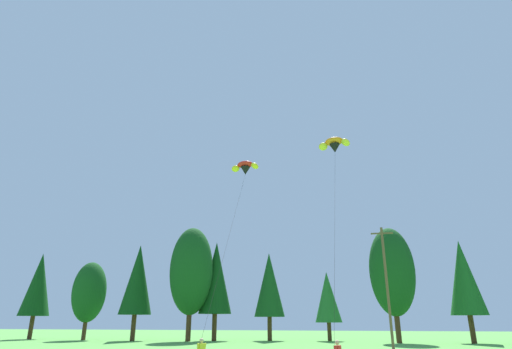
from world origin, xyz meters
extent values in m
cylinder|color=#472D19|center=(-40.77, 57.43, 1.60)|extent=(0.62, 0.62, 3.20)
cone|color=#0F3D14|center=(-40.77, 57.43, 7.76)|extent=(4.31, 4.31, 9.11)
cylinder|color=#472D19|center=(-31.51, 56.55, 1.33)|extent=(0.57, 0.57, 2.66)
ellipsoid|color=#144719|center=(-31.51, 56.55, 6.45)|extent=(4.66, 4.66, 8.33)
cylinder|color=#472D19|center=(-23.78, 55.81, 1.66)|extent=(0.63, 0.63, 3.32)
cone|color=#0F3D14|center=(-23.78, 55.81, 8.04)|extent=(4.41, 4.41, 9.44)
cylinder|color=#472D19|center=(-16.10, 56.18, 1.87)|extent=(0.67, 0.67, 3.75)
ellipsoid|color=#144719|center=(-16.10, 56.18, 9.08)|extent=(5.83, 5.83, 11.73)
cylinder|color=#472D19|center=(-13.16, 58.11, 1.71)|extent=(0.64, 0.64, 3.42)
cone|color=#0F3D14|center=(-13.16, 58.11, 8.28)|extent=(4.49, 4.49, 9.73)
cylinder|color=#472D19|center=(-5.94, 60.04, 1.52)|extent=(0.60, 0.60, 3.04)
cone|color=#144719|center=(-5.94, 60.04, 7.37)|extent=(4.17, 4.17, 8.65)
cylinder|color=#472D19|center=(2.00, 60.53, 1.16)|extent=(0.53, 0.53, 2.32)
cone|color=#236628|center=(2.00, 60.53, 5.62)|extent=(3.56, 3.56, 6.60)
cylinder|color=#472D19|center=(10.37, 57.11, 1.75)|extent=(0.64, 0.64, 3.50)
ellipsoid|color=#144719|center=(10.37, 57.11, 8.48)|extent=(5.57, 5.57, 10.96)
cylinder|color=#472D19|center=(18.90, 57.87, 1.58)|extent=(0.61, 0.61, 3.16)
cone|color=#19561E|center=(18.90, 57.87, 7.67)|extent=(4.28, 4.28, 9.01)
cylinder|color=brown|center=(8.51, 45.07, 5.82)|extent=(0.26, 0.26, 11.63)
cube|color=brown|center=(8.51, 45.07, 11.03)|extent=(2.20, 0.14, 0.14)
cube|color=yellow|center=(-3.18, 23.61, 1.14)|extent=(0.40, 0.45, 0.60)
sphere|color=tan|center=(-3.18, 23.61, 1.58)|extent=(0.22, 0.22, 0.22)
cylinder|color=yellow|center=(-3.31, 23.41, 1.17)|extent=(0.21, 0.18, 0.57)
cylinder|color=yellow|center=(-3.06, 23.82, 1.17)|extent=(0.21, 0.18, 0.57)
sphere|color=tan|center=(3.91, 23.02, 1.58)|extent=(0.22, 0.22, 0.22)
ellipsoid|color=red|center=(-4.74, 39.76, 17.65)|extent=(1.86, 1.37, 0.83)
ellipsoid|color=yellow|center=(-3.69, 39.57, 17.35)|extent=(0.95, 1.05, 0.98)
ellipsoid|color=yellow|center=(-5.79, 39.96, 17.35)|extent=(1.12, 1.06, 0.98)
cone|color=black|center=(-4.72, 39.86, 17.00)|extent=(1.11, 1.11, 0.82)
cylinder|color=black|center=(-4.03, 31.78, 8.89)|extent=(1.40, 16.16, 15.41)
ellipsoid|color=orange|center=(4.35, 39.18, 19.15)|extent=(2.06, 1.70, 0.89)
ellipsoid|color=yellow|center=(5.44, 38.89, 18.84)|extent=(1.10, 1.25, 1.05)
ellipsoid|color=yellow|center=(3.26, 39.48, 18.84)|extent=(1.26, 1.27, 1.05)
cone|color=black|center=(4.38, 39.29, 18.46)|extent=(1.24, 1.24, 0.87)
cylinder|color=black|center=(4.06, 31.19, 9.61)|extent=(0.65, 16.22, 16.85)
camera|label=1|loc=(4.49, 0.98, 2.58)|focal=29.22mm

